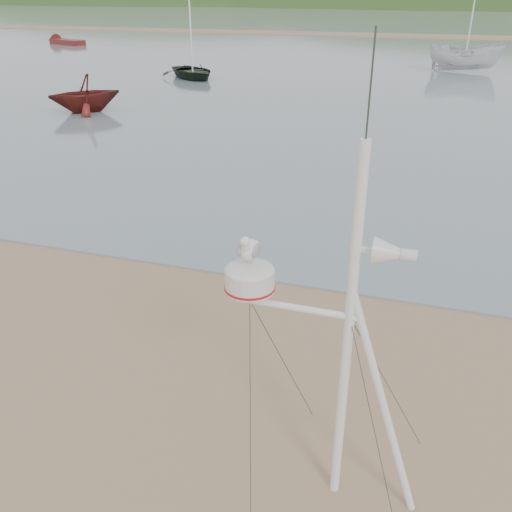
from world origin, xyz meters
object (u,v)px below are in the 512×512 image
(mast_rig, at_px, (335,410))
(boat_dark, at_px, (191,43))
(boat_white, at_px, (469,33))
(boat_red, at_px, (82,76))
(dinghy_red_far, at_px, (60,41))

(mast_rig, relative_size, boat_dark, 1.16)
(mast_rig, relative_size, boat_white, 1.00)
(mast_rig, height_order, boat_red, mast_rig)
(boat_white, bearing_deg, boat_red, 135.55)
(mast_rig, xyz_separation_m, boat_red, (-15.15, 17.96, 0.46))
(boat_white, bearing_deg, dinghy_red_far, 72.30)
(mast_rig, distance_m, boat_dark, 32.87)
(mast_rig, height_order, boat_white, boat_white)
(boat_red, xyz_separation_m, boat_white, (17.43, 20.29, 0.88))
(dinghy_red_far, bearing_deg, mast_rig, -51.42)
(boat_red, distance_m, boat_white, 26.77)
(boat_dark, height_order, boat_white, boat_white)
(boat_red, height_order, dinghy_red_far, boat_red)
(mast_rig, bearing_deg, boat_red, 130.14)
(boat_dark, bearing_deg, boat_white, -20.43)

